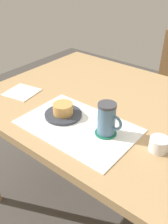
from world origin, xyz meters
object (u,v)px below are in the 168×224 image
(pastry_plate, at_px, (63,114))
(sugar_bowl, at_px, (159,144))
(dining_table, at_px, (107,115))
(coffee_mug, at_px, (107,119))
(pastry, at_px, (63,109))

(pastry_plate, bearing_deg, sugar_bowl, 7.42)
(dining_table, xyz_separation_m, sugar_bowl, (0.34, -0.17, 0.10))
(dining_table, distance_m, coffee_mug, 0.30)
(dining_table, height_order, pastry, pastry)
(dining_table, bearing_deg, pastry, -108.59)
(dining_table, height_order, sugar_bowl, sugar_bowl)
(dining_table, height_order, coffee_mug, coffee_mug)
(coffee_mug, xyz_separation_m, sugar_bowl, (0.20, 0.04, -0.05))
(sugar_bowl, bearing_deg, pastry_plate, -172.58)
(coffee_mug, bearing_deg, pastry_plate, -176.88)
(pastry, bearing_deg, pastry_plate, 180.00)
(pastry_plate, relative_size, pastry, 1.87)
(dining_table, distance_m, sugar_bowl, 0.39)
(pastry, distance_m, sugar_bowl, 0.42)
(coffee_mug, bearing_deg, dining_table, 123.46)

